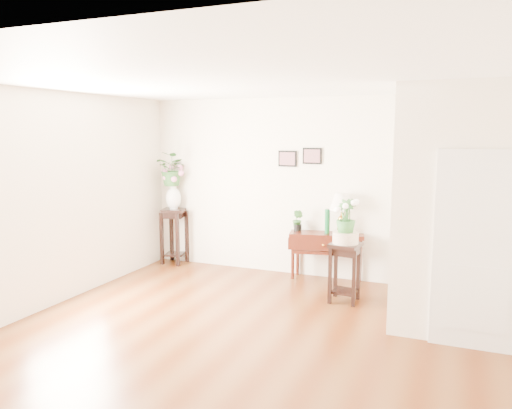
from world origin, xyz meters
The scene contains 20 objects.
floor centered at (0.00, 0.00, 0.00)m, with size 6.00×5.50×0.02m, color #5A3116.
ceiling centered at (0.00, 0.00, 2.80)m, with size 6.00×5.50×0.02m, color white.
wall_back centered at (0.00, 2.75, 1.40)m, with size 6.00×0.02×2.80m, color silver.
wall_front centered at (0.00, -2.75, 1.40)m, with size 6.00×0.02×2.80m, color silver.
wall_left centered at (-3.00, 0.00, 1.40)m, with size 0.02×5.50×2.80m, color silver.
partition centered at (2.10, 1.77, 1.40)m, with size 1.80×1.95×2.80m, color silver.
door centered at (2.10, 0.78, 1.05)m, with size 0.90×0.05×2.10m, color silver.
art_print_left centered at (-0.65, 2.73, 1.85)m, with size 0.30×0.02×0.25m, color black.
art_print_right centered at (-0.25, 2.73, 1.90)m, with size 0.30×0.02×0.25m, color black.
wall_ornament centered at (1.16, 1.90, 2.05)m, with size 0.51×0.51×0.07m, color #A7863E.
console_table centered at (0.04, 2.57, 0.37)m, with size 1.11×0.37×0.74m, color #3B0C05.
table_lamp centered at (0.26, 2.57, 1.09)m, with size 0.36×0.36×0.63m, color gold.
green_vase centered at (0.05, 2.57, 0.91)m, with size 0.08×0.08×0.37m, color #0C4F24.
potted_plant centered at (-0.42, 2.57, 0.90)m, with size 0.17×0.14×0.32m, color #2B6028.
plant_stand_a centered at (-2.65, 2.57, 0.48)m, with size 0.37×0.37×0.96m, color black.
porcelain_vase centered at (-2.65, 2.57, 1.18)m, with size 0.26×0.26×0.45m, color silver, non-canonical shape.
lily_arrangement centered at (-2.65, 2.57, 1.65)m, with size 0.52×0.45×0.58m, color #2B6028.
plant_stand_b centered at (0.51, 1.72, 0.40)m, with size 0.38×0.38×0.80m, color black.
ceramic_bowl centered at (0.51, 1.72, 0.88)m, with size 0.34×0.34×0.15m, color beige.
narcissus centered at (0.51, 1.72, 1.16)m, with size 0.26×0.26×0.47m, color #2B6028.
Camera 1 is at (1.88, -4.72, 2.28)m, focal length 35.00 mm.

